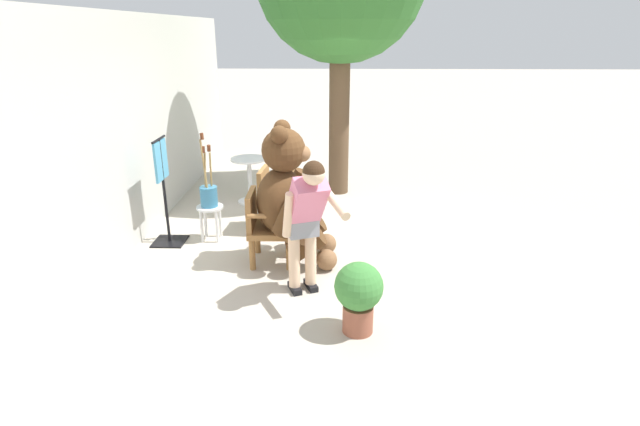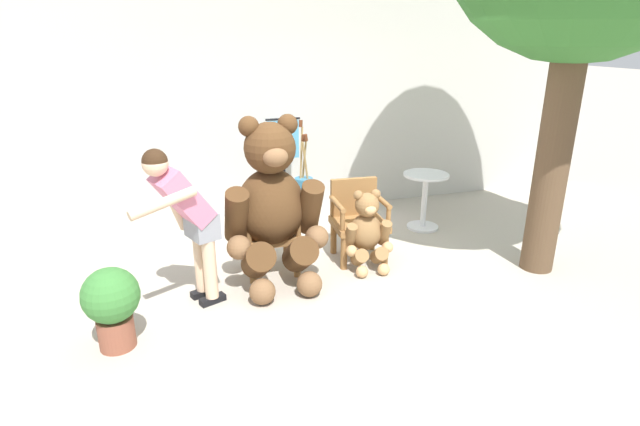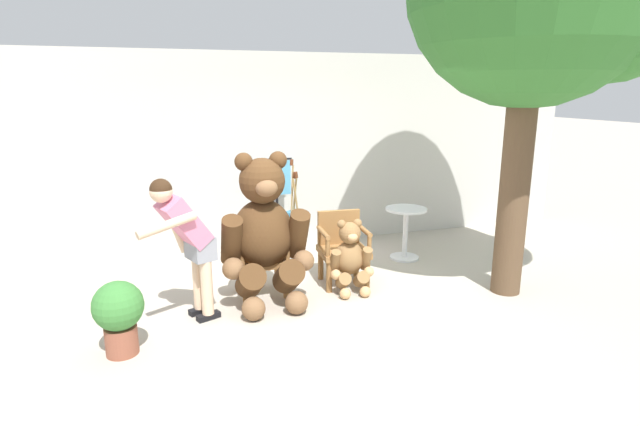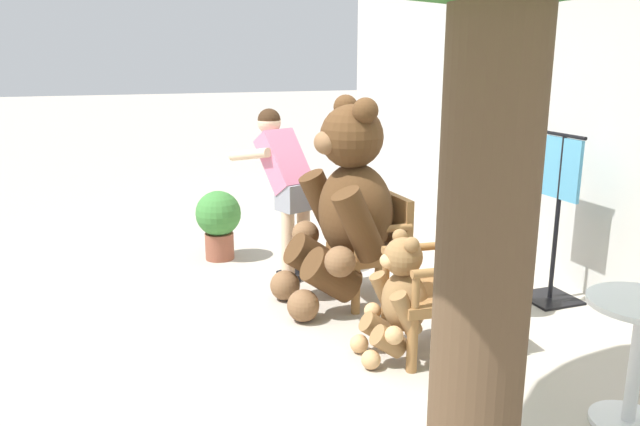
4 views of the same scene
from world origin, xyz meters
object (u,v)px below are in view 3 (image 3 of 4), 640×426
object	(u,v)px
wooden_chair_left	(260,254)
teddy_bear_small	(350,257)
teddy_bear_large	(264,231)
brush_bucket	(294,218)
clothing_display_stand	(277,204)
wooden_chair_right	(342,246)
potted_plant	(119,313)
round_side_table	(406,227)
white_stool	(295,238)
person_visitor	(187,236)

from	to	relation	value
wooden_chair_left	teddy_bear_small	world-z (taller)	wooden_chair_left
teddy_bear_large	wooden_chair_left	bearing A→B (deg)	90.63
brush_bucket	clothing_display_stand	xyz separation A→B (m)	(-0.11, 0.53, 0.08)
wooden_chair_right	potted_plant	distance (m)	2.65
round_side_table	clothing_display_stand	world-z (taller)	clothing_display_stand
white_stool	brush_bucket	world-z (taller)	brush_bucket
clothing_display_stand	teddy_bear_large	bearing A→B (deg)	-107.44
teddy_bear_large	teddy_bear_small	bearing A→B (deg)	-0.99
potted_plant	brush_bucket	bearing A→B (deg)	41.37
white_stool	brush_bucket	distance (m)	0.28
person_visitor	brush_bucket	bearing A→B (deg)	42.73
potted_plant	wooden_chair_right	bearing A→B (deg)	22.41
teddy_bear_small	round_side_table	size ratio (longest dim) A/B	1.18
white_stool	brush_bucket	bearing A→B (deg)	94.63
wooden_chair_right	clothing_display_stand	xyz separation A→B (m)	(-0.49, 1.34, 0.26)
white_stool	round_side_table	bearing A→B (deg)	-10.22
person_visitor	clothing_display_stand	size ratio (longest dim) A/B	1.09
wooden_chair_left	round_side_table	world-z (taller)	wooden_chair_left
person_visitor	clothing_display_stand	bearing A→B (deg)	54.46
brush_bucket	clothing_display_stand	world-z (taller)	brush_bucket
clothing_display_stand	white_stool	bearing A→B (deg)	-77.95
teddy_bear_small	white_stool	size ratio (longest dim) A/B	1.85
person_visitor	white_stool	bearing A→B (deg)	42.73
teddy_bear_large	teddy_bear_small	size ratio (longest dim) A/B	1.94
round_side_table	wooden_chair_left	bearing A→B (deg)	-165.59
clothing_display_stand	person_visitor	bearing A→B (deg)	-125.54
clothing_display_stand	wooden_chair_right	bearing A→B (deg)	-70.05
brush_bucket	teddy_bear_large	bearing A→B (deg)	-119.69
teddy_bear_small	person_visitor	size ratio (longest dim) A/B	0.57
wooden_chair_left	teddy_bear_small	bearing A→B (deg)	-16.20
brush_bucket	clothing_display_stand	bearing A→B (deg)	102.06
wooden_chair_right	white_stool	xyz separation A→B (m)	(-0.38, 0.82, -0.11)
potted_plant	clothing_display_stand	distance (m)	3.08
brush_bucket	potted_plant	world-z (taller)	brush_bucket
teddy_bear_large	potted_plant	bearing A→B (deg)	-153.05
clothing_display_stand	potted_plant	bearing A→B (deg)	-129.81
brush_bucket	round_side_table	world-z (taller)	brush_bucket
brush_bucket	potted_plant	bearing A→B (deg)	-138.63
wooden_chair_right	person_visitor	distance (m)	1.93
person_visitor	potted_plant	bearing A→B (deg)	-141.96
clothing_display_stand	round_side_table	bearing A→B (deg)	-26.32
teddy_bear_large	round_side_table	xyz separation A→B (m)	(2.12, 0.82, -0.36)
brush_bucket	white_stool	bearing A→B (deg)	-85.37
teddy_bear_large	brush_bucket	xyz separation A→B (m)	(0.62, 1.09, -0.17)
person_visitor	clothing_display_stand	distance (m)	2.29
teddy_bear_large	round_side_table	world-z (taller)	teddy_bear_large
teddy_bear_large	wooden_chair_right	bearing A→B (deg)	15.20
white_stool	potted_plant	xyz separation A→B (m)	(-2.07, -1.83, 0.04)
person_visitor	brush_bucket	size ratio (longest dim) A/B	1.56
wooden_chair_right	wooden_chair_left	bearing A→B (deg)	179.99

